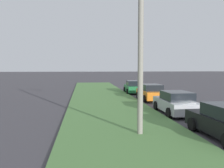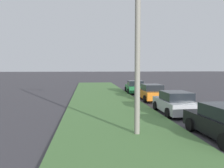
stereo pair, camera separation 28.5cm
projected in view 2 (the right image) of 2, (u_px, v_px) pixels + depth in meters
The scene contains 5 objects.
grass_median at pixel (112, 113), 15.57m from camera, with size 60.00×6.00×0.12m, color #517F42.
parked_car_silver at pixel (175, 103), 15.65m from camera, with size 4.32×2.06×1.47m.
parked_car_orange at pixel (151, 92), 22.10m from camera, with size 4.31×2.04×1.47m.
parked_car_green at pixel (135, 87), 27.99m from camera, with size 4.39×2.19×1.47m.
streetlight at pixel (146, 36), 10.34m from camera, with size 0.66×2.87×7.50m.
Camera 2 is at (-5.31, 8.30, 3.05)m, focal length 38.87 mm.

